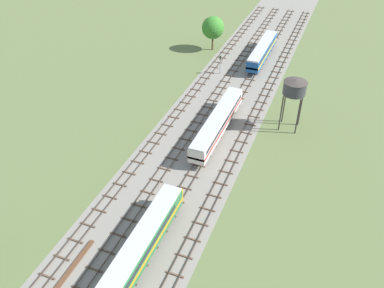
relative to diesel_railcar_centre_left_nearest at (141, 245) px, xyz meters
name	(u,v)px	position (x,y,z in m)	size (l,w,h in m)	color
ground_plane	(224,102)	(-2.43, 41.72, -2.60)	(480.00, 480.00, 0.00)	#5B6B3D
ballast_bed	(224,102)	(-2.43, 41.72, -2.59)	(18.58, 176.00, 0.01)	gray
track_far_left	(193,93)	(-9.72, 42.72, -2.46)	(2.40, 126.00, 0.29)	#47382D
track_left	(214,97)	(-4.86, 42.72, -2.46)	(2.40, 126.00, 0.29)	#47382D
track_centre_left	(237,101)	(0.00, 42.72, -2.46)	(2.40, 126.00, 0.29)	#47382D
track_centre	(259,105)	(4.86, 42.72, -2.46)	(2.40, 126.00, 0.29)	#47382D
diesel_railcar_centre_left_nearest	(141,245)	(0.00, 0.00, 0.00)	(2.96, 20.50, 3.80)	#286638
passenger_coach_centre_left_near	(218,122)	(0.00, 30.07, 0.02)	(2.96, 22.00, 3.80)	beige
diesel_railcar_centre_left_mid	(262,51)	(0.00, 64.40, 0.00)	(2.96, 20.50, 3.80)	#194C8C
water_tower	(295,87)	(11.78, 37.11, 5.87)	(4.28, 4.28, 10.04)	#2D2826
signal_post_nearest	(220,62)	(-7.29, 53.59, 0.35)	(0.28, 0.47, 4.57)	gray
lineside_tree_1	(213,28)	(-13.49, 66.14, 3.29)	(5.64, 5.64, 8.72)	#4C331E
spare_rail_bundle	(70,270)	(-7.54, -4.99, -2.48)	(0.60, 10.00, 0.24)	brown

